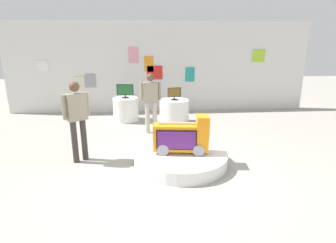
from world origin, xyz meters
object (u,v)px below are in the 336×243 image
novelty_firetruck_tv (182,138)px  tv_on_left_rear (174,93)px  shopper_browsing_near_truck (151,99)px  shopper_browsing_rear (77,116)px  display_pedestal_left_rear (174,112)px  tv_on_center_rear (125,91)px  main_display_pedestal (181,158)px  display_pedestal_center_rear (126,109)px

novelty_firetruck_tv → tv_on_left_rear: size_ratio=2.72×
shopper_browsing_near_truck → shopper_browsing_rear: shopper_browsing_rear is taller
novelty_firetruck_tv → display_pedestal_left_rear: 2.95m
novelty_firetruck_tv → tv_on_center_rear: (-1.34, 3.36, 0.40)m
novelty_firetruck_tv → tv_on_left_rear: bearing=87.1°
display_pedestal_left_rear → tv_on_left_rear: (-0.00, -0.00, 0.57)m
tv_on_center_rear → main_display_pedestal: bearing=-68.5°
main_display_pedestal → tv_on_left_rear: size_ratio=4.57×
display_pedestal_center_rear → main_display_pedestal: bearing=-68.5°
novelty_firetruck_tv → display_pedestal_center_rear: bearing=111.7°
novelty_firetruck_tv → display_pedestal_center_rear: 3.63m
main_display_pedestal → shopper_browsing_near_truck: size_ratio=1.16×
novelty_firetruck_tv → shopper_browsing_near_truck: shopper_browsing_near_truck is taller
novelty_firetruck_tv → display_pedestal_center_rear: size_ratio=1.40×
novelty_firetruck_tv → tv_on_left_rear: 2.96m
display_pedestal_left_rear → display_pedestal_center_rear: same height
display_pedestal_center_rear → shopper_browsing_rear: 3.18m
tv_on_left_rear → display_pedestal_center_rear: 1.65m
tv_on_left_rear → shopper_browsing_rear: 3.42m
tv_on_left_rear → shopper_browsing_rear: size_ratio=0.25×
display_pedestal_left_rear → novelty_firetruck_tv: bearing=-93.0°
tv_on_center_rear → shopper_browsing_near_truck: shopper_browsing_near_truck is taller
display_pedestal_center_rear → shopper_browsing_near_truck: size_ratio=0.49×
display_pedestal_center_rear → shopper_browsing_rear: (-0.73, -3.03, 0.61)m
novelty_firetruck_tv → display_pedestal_left_rear: (0.15, 2.94, -0.20)m
shopper_browsing_near_truck → main_display_pedestal: bearing=-75.2°
main_display_pedestal → display_pedestal_left_rear: display_pedestal_left_rear is taller
tv_on_left_rear → display_pedestal_center_rear: size_ratio=0.52×
shopper_browsing_near_truck → display_pedestal_center_rear: bearing=121.1°
shopper_browsing_near_truck → shopper_browsing_rear: size_ratio=0.98×
tv_on_left_rear → display_pedestal_center_rear: bearing=163.8°
display_pedestal_left_rear → display_pedestal_center_rear: (-1.49, 0.43, 0.00)m
display_pedestal_left_rear → tv_on_left_rear: bearing=-104.0°
tv_on_left_rear → tv_on_center_rear: size_ratio=0.79×
shopper_browsing_near_truck → novelty_firetruck_tv: bearing=-74.8°
tv_on_left_rear → shopper_browsing_rear: shopper_browsing_rear is taller
shopper_browsing_near_truck → display_pedestal_left_rear: bearing=49.7°
main_display_pedestal → display_pedestal_left_rear: bearing=86.6°
tv_on_left_rear → tv_on_center_rear: tv_on_center_rear is taller
display_pedestal_left_rear → tv_on_center_rear: bearing=164.1°
main_display_pedestal → shopper_browsing_rear: 2.24m
main_display_pedestal → tv_on_center_rear: tv_on_center_rear is taller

